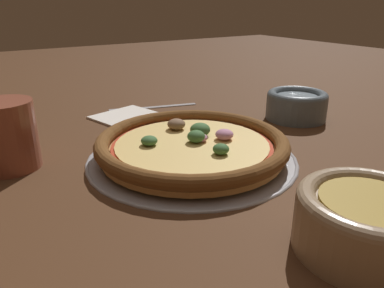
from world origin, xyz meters
The scene contains 8 objects.
ground_plane centered at (0.00, 0.00, 0.00)m, with size 3.00×3.00×0.00m, color #4C2D19.
pizza_tray centered at (0.00, 0.00, 0.00)m, with size 0.32×0.32×0.01m.
pizza centered at (0.00, 0.00, 0.02)m, with size 0.29×0.29×0.04m.
bowl_near centered at (0.02, -0.28, 0.03)m, with size 0.14×0.14×0.06m.
bowl_far centered at (0.29, 0.06, 0.03)m, with size 0.12×0.12×0.06m.
drinking_cup centered at (-0.24, 0.11, 0.05)m, with size 0.08×0.08×0.10m.
napkin centered at (0.00, 0.25, 0.00)m, with size 0.14×0.13×0.01m.
fork centered at (0.07, 0.29, 0.00)m, with size 0.19×0.07×0.00m.
Camera 1 is at (-0.28, -0.44, 0.23)m, focal length 35.00 mm.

